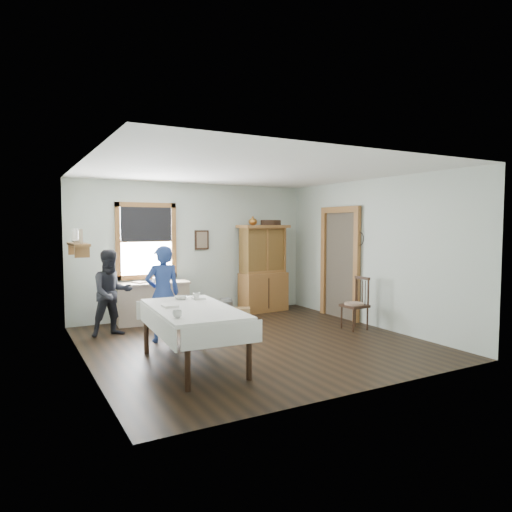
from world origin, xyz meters
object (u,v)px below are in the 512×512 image
woman_blue (163,297)px  pail (225,309)px  spindle_chair (355,303)px  dining_table (193,336)px  wicker_basket (242,312)px  china_hutch (263,268)px  figure_dark (112,296)px  work_counter (153,303)px

woman_blue → pail: bearing=-140.4°
spindle_chair → woman_blue: size_ratio=0.66×
dining_table → wicker_basket: 3.26m
spindle_chair → wicker_basket: (-1.25, 1.95, -0.38)m
china_hutch → spindle_chair: china_hutch is taller
spindle_chair → figure_dark: (-3.88, 1.60, 0.20)m
work_counter → pail: work_counter is taller
dining_table → pail: size_ratio=6.11×
figure_dark → china_hutch: bearing=4.9°
woman_blue → china_hutch: bearing=-149.1°
work_counter → china_hutch: bearing=5.3°
wicker_basket → woman_blue: bearing=-150.7°
wicker_basket → figure_dark: 2.71m
dining_table → wicker_basket: size_ratio=6.16×
work_counter → wicker_basket: (1.75, -0.31, -0.30)m
work_counter → dining_table: bearing=-90.8°
pail → figure_dark: (-2.34, -0.52, 0.51)m
work_counter → wicker_basket: 1.80m
dining_table → pail: 3.22m
work_counter → pail: bearing=-0.7°
china_hutch → spindle_chair: bearing=-79.3°
dining_table → spindle_chair: 3.33m
dining_table → spindle_chair: (3.28, 0.58, 0.08)m
pail → figure_dark: size_ratio=0.24×
china_hutch → dining_table: (-2.71, -2.87, -0.54)m
pail → woman_blue: 2.20m
work_counter → figure_dark: 1.14m
dining_table → wicker_basket: (2.03, 2.53, -0.30)m
woman_blue → work_counter: bearing=-97.1°
china_hutch → work_counter: bearing=177.3°
dining_table → figure_dark: size_ratio=1.45×
spindle_chair → figure_dark: figure_dark is taller
work_counter → spindle_chair: spindle_chair is taller
spindle_chair → pail: bearing=123.0°
work_counter → dining_table: 2.85m
dining_table → china_hutch: bearing=46.6°
dining_table → woman_blue: 1.45m
dining_table → spindle_chair: size_ratio=2.07×
figure_dark → dining_table: bearing=-81.3°
pail → wicker_basket: 0.34m
china_hutch → wicker_basket: 1.13m
pail → wicker_basket: (0.29, -0.17, -0.07)m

